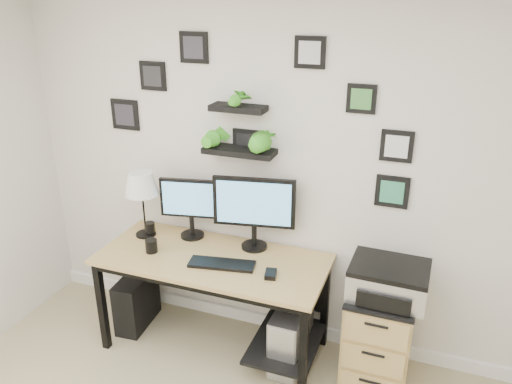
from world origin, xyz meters
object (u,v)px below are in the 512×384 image
at_px(pc_tower_grey, 291,336).
at_px(mug, 151,246).
at_px(pc_tower_black, 137,300).
at_px(monitor_left, 191,204).
at_px(monitor_right, 254,207).
at_px(printer, 388,281).
at_px(table_lamp, 141,185).
at_px(file_cabinet, 378,335).
at_px(desk, 220,271).

bearing_deg(pc_tower_grey, mug, -174.81).
bearing_deg(pc_tower_black, monitor_left, 21.51).
distance_m(monitor_right, printer, 1.02).
bearing_deg(monitor_left, printer, -6.26).
bearing_deg(pc_tower_grey, table_lamp, 174.20).
distance_m(monitor_right, mug, 0.78).
bearing_deg(table_lamp, pc_tower_black, -124.27).
xyz_separation_m(monitor_left, pc_tower_black, (-0.41, -0.20, -0.81)).
relative_size(monitor_right, printer, 1.18).
distance_m(table_lamp, printer, 1.84).
bearing_deg(printer, table_lamp, 177.96).
xyz_separation_m(pc_tower_grey, printer, (0.61, 0.06, 0.55)).
distance_m(monitor_left, printer, 1.49).
height_order(monitor_left, mug, monitor_left).
relative_size(monitor_left, printer, 0.95).
bearing_deg(pc_tower_grey, pc_tower_black, 179.23).
bearing_deg(monitor_right, file_cabinet, -8.29).
xyz_separation_m(monitor_right, printer, (0.96, -0.16, -0.29)).
bearing_deg(desk, pc_tower_black, -179.62).
bearing_deg(file_cabinet, printer, -40.37).
xyz_separation_m(desk, pc_tower_black, (-0.72, -0.00, -0.42)).
height_order(monitor_right, printer, monitor_right).
height_order(monitor_right, file_cabinet, monitor_right).
xyz_separation_m(monitor_right, mug, (-0.66, -0.31, -0.27)).
distance_m(monitor_right, pc_tower_black, 1.27).
distance_m(mug, pc_tower_grey, 1.17).
xyz_separation_m(desk, monitor_left, (-0.31, 0.20, 0.39)).
bearing_deg(table_lamp, printer, -2.04).
bearing_deg(monitor_right, printer, -9.38).
bearing_deg(pc_tower_black, file_cabinet, -2.39).
bearing_deg(pc_tower_grey, desk, 177.72).
bearing_deg(monitor_left, pc_tower_black, -154.14).
bearing_deg(table_lamp, monitor_left, 15.65).
relative_size(monitor_left, table_lamp, 0.92).
bearing_deg(printer, mug, -174.73).
bearing_deg(file_cabinet, table_lamp, 178.66).
bearing_deg(desk, mug, -166.41).
distance_m(monitor_right, file_cabinet, 1.20).
height_order(monitor_left, pc_tower_black, monitor_left).
height_order(mug, pc_tower_black, mug).
bearing_deg(desk, pc_tower_grey, -2.28).
bearing_deg(desk, monitor_left, 147.70).
relative_size(mug, pc_tower_black, 0.23).
bearing_deg(file_cabinet, desk, -177.04).
distance_m(pc_tower_black, file_cabinet, 1.85).
bearing_deg(monitor_right, table_lamp, -173.57).
bearing_deg(monitor_left, mug, -117.56).
bearing_deg(table_lamp, monitor_right, 6.43).
relative_size(table_lamp, file_cabinet, 0.75).
relative_size(desk, file_cabinet, 2.39).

